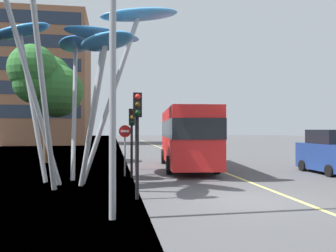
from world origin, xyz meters
TOP-DOWN VIEW (x-y plane):
  - ground at (-0.72, 0.00)m, footprint 120.00×240.00m
  - red_bus at (-0.03, 9.36)m, footprint 3.42×10.05m
  - leaf_sculpture at (-6.42, 4.51)m, footprint 9.31×9.44m
  - traffic_light_kerb_near at (-3.60, 0.45)m, footprint 0.28×0.42m
  - traffic_light_kerb_far at (-3.50, 5.79)m, footprint 0.28×0.42m
  - traffic_light_island_mid at (-3.06, 9.05)m, footprint 0.28×0.42m
  - car_parked_mid at (6.94, 5.78)m, footprint 2.01×3.97m
  - street_lamp at (-4.13, -1.96)m, footprint 1.41×0.44m
  - tree_pavement_near at (-8.97, 14.18)m, footprint 4.91×4.79m
  - no_entry_sign at (-3.80, 6.42)m, footprint 0.60×0.12m
  - backdrop_building at (-17.37, 47.16)m, footprint 18.20×14.08m

SIDE VIEW (x-z plane):
  - ground at x=-0.72m, z-range -0.10..0.00m
  - car_parked_mid at x=6.94m, z-range -0.07..2.23m
  - no_entry_sign at x=-3.80m, z-range 0.42..2.95m
  - red_bus at x=-0.03m, z-range 0.17..3.88m
  - traffic_light_kerb_far at x=-3.50m, z-range 0.75..4.06m
  - traffic_light_kerb_near at x=-3.60m, z-range 0.80..4.32m
  - traffic_light_island_mid at x=-3.06m, z-range 0.85..4.67m
  - street_lamp at x=-4.13m, z-range 1.05..9.16m
  - tree_pavement_near at x=-8.97m, z-range 1.62..9.65m
  - leaf_sculpture at x=-6.42m, z-range 2.02..11.07m
  - backdrop_building at x=-17.37m, z-range 0.00..19.84m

